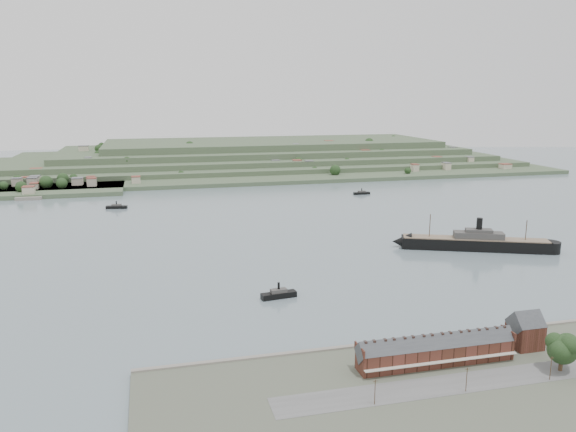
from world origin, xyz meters
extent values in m
plane|color=slate|center=(0.00, 0.00, 0.00)|extent=(1400.00, 1400.00, 0.00)
cube|color=#4C5142|center=(0.00, -188.00, 1.00)|extent=(220.00, 80.00, 2.00)
cube|color=gray|center=(0.00, -149.00, 1.30)|extent=(220.00, 2.00, 2.60)
cube|color=#595959|center=(0.00, -182.00, 2.05)|extent=(140.00, 12.00, 0.10)
cube|color=#422217|center=(-10.00, -168.00, 5.50)|extent=(55.00, 8.00, 7.00)
cube|color=#373A3E|center=(-10.00, -168.00, 9.00)|extent=(55.60, 8.15, 8.15)
cube|color=beige|center=(-10.00, -172.80, 5.00)|extent=(55.00, 1.60, 0.25)
cube|color=#422217|center=(-37.50, -168.00, 10.00)|extent=(0.50, 8.40, 3.00)
cube|color=#422217|center=(17.50, -168.00, 10.00)|extent=(0.50, 8.40, 3.00)
cube|color=#301F1A|center=(-32.00, -168.00, 11.40)|extent=(0.90, 1.40, 3.20)
cube|color=#301F1A|center=(-26.50, -168.00, 11.40)|extent=(0.90, 1.40, 3.20)
cube|color=#301F1A|center=(-12.75, -168.00, 11.40)|extent=(0.90, 1.40, 3.20)
cube|color=#301F1A|center=(-7.25, -168.00, 11.40)|extent=(0.90, 1.40, 3.20)
cube|color=#301F1A|center=(6.50, -168.00, 11.40)|extent=(0.90, 1.40, 3.20)
cube|color=#301F1A|center=(12.00, -168.00, 11.40)|extent=(0.90, 1.40, 3.20)
cube|color=#422217|center=(27.50, -164.00, 6.50)|extent=(10.00, 10.00, 9.00)
cube|color=#373A3E|center=(27.50, -164.00, 11.00)|extent=(10.40, 10.18, 10.18)
cube|color=#3A4D33|center=(0.00, 360.00, 2.00)|extent=(760.00, 260.00, 4.00)
cube|color=#3A4D33|center=(20.00, 385.00, 6.50)|extent=(680.00, 220.00, 5.00)
cube|color=#3A4D33|center=(35.00, 400.00, 12.00)|extent=(600.00, 200.00, 6.00)
cube|color=#3A4D33|center=(50.00, 415.00, 18.50)|extent=(520.00, 180.00, 7.00)
cube|color=#3A4D33|center=(65.00, 430.00, 26.00)|extent=(440.00, 160.00, 8.00)
cube|color=#3A4D33|center=(-200.00, 250.00, 2.00)|extent=(150.00, 90.00, 4.00)
cube|color=gray|center=(-205.00, 208.00, 1.40)|extent=(22.00, 14.00, 2.80)
cube|color=black|center=(86.78, -37.69, 3.35)|extent=(83.90, 43.37, 6.69)
cone|color=black|center=(47.02, -21.31, 3.35)|extent=(14.97, 14.97, 11.47)
cylinder|color=black|center=(126.55, -54.07, 3.35)|extent=(11.47, 11.47, 6.69)
cube|color=#75634E|center=(86.78, -37.69, 6.98)|extent=(81.77, 41.76, 0.57)
cube|color=#403D3B|center=(88.55, -38.42, 9.08)|extent=(29.79, 18.87, 3.82)
cube|color=#403D3B|center=(88.55, -38.42, 11.66)|extent=(16.69, 12.01, 2.39)
cylinder|color=black|center=(88.55, -38.42, 15.29)|extent=(3.44, 3.44, 8.60)
cylinder|color=#43301F|center=(62.04, -27.50, 13.38)|extent=(0.48, 0.48, 15.29)
cylinder|color=#43301F|center=(113.29, -48.61, 12.42)|extent=(0.48, 0.48, 13.38)
cube|color=black|center=(-45.92, -88.63, 1.32)|extent=(16.88, 6.52, 2.63)
cube|color=#403D3B|center=(-45.92, -88.63, 3.29)|extent=(7.80, 4.46, 1.97)
cylinder|color=black|center=(-45.92, -88.63, 5.48)|extent=(1.10, 1.10, 3.84)
cube|color=black|center=(-127.67, 145.10, 1.12)|extent=(17.30, 7.42, 2.23)
cube|color=#403D3B|center=(-127.67, 145.10, 2.79)|extent=(8.06, 4.94, 1.68)
cylinder|color=black|center=(-127.67, 145.10, 4.65)|extent=(0.93, 0.93, 3.26)
cube|color=black|center=(91.83, 159.10, 1.03)|extent=(15.64, 4.83, 2.07)
cube|color=#403D3B|center=(91.83, 159.10, 2.58)|extent=(7.09, 3.68, 1.55)
cylinder|color=black|center=(91.83, 159.10, 4.31)|extent=(0.86, 0.86, 3.01)
cylinder|color=#43301F|center=(27.56, -182.61, 4.68)|extent=(1.28, 1.28, 5.35)
sphere|color=#1C3015|center=(27.56, -182.61, 9.49)|extent=(9.63, 9.63, 9.63)
sphere|color=#1C3015|center=(30.23, -181.54, 10.56)|extent=(7.49, 7.49, 7.49)
sphere|color=#1C3015|center=(25.42, -184.21, 10.03)|extent=(6.85, 6.85, 6.85)
sphere|color=#1C3015|center=(28.09, -184.96, 12.17)|extent=(6.42, 6.42, 6.42)
camera|label=1|loc=(-101.06, -325.66, 91.06)|focal=35.00mm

